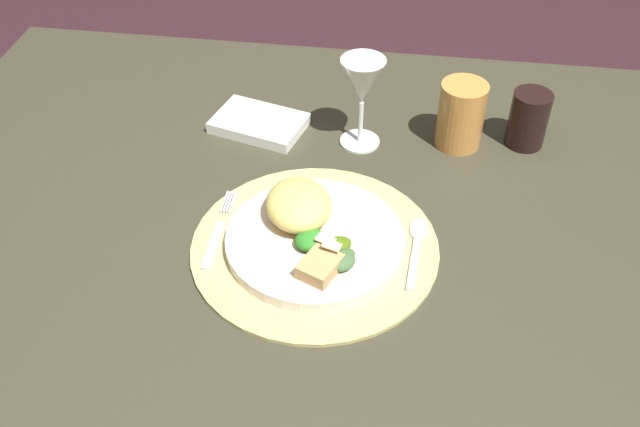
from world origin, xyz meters
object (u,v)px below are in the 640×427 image
Objects in this scene: spoon at (417,240)px; amber_tumbler at (461,115)px; wine_glass at (362,85)px; dining_table at (329,249)px; napkin at (259,123)px; dark_tumbler at (528,119)px; dinner_plate at (315,241)px; fork at (218,233)px.

amber_tumbler is at bearing 77.71° from spoon.
wine_glass reaches higher than amber_tumbler.
dining_table is 9.64× the size of spoon.
wine_glass is 0.17m from amber_tumbler.
napkin is 1.34× the size of amber_tumbler.
wine_glass is at bearing 77.61° from dining_table.
dark_tumbler is (0.29, 0.18, 0.16)m from dining_table.
spoon is at bearing -33.28° from dining_table.
wine_glass reaches higher than dark_tumbler.
dark_tumbler reaches higher than spoon.
wine_glass reaches higher than napkin.
spoon is at bearing -102.29° from amber_tumbler.
dining_table is 9.25× the size of napkin.
dark_tumbler is (0.43, 0.02, 0.04)m from napkin.
wine_glass is (0.04, 0.25, 0.09)m from dinner_plate.
amber_tumbler is at bearing 40.49° from dining_table.
fork is 0.27m from napkin.
napkin is 0.44m from dark_tumbler.
amber_tumbler is at bearing 54.92° from dinner_plate.
spoon is 0.26m from amber_tumbler.
spoon is 1.29× the size of amber_tumbler.
fork is 1.04× the size of wine_glass.
dining_table is 14.58× the size of dark_tumbler.
dining_table is at bearing -102.39° from wine_glass.
wine_glass is (0.17, -0.02, 0.10)m from napkin.
wine_glass is (0.03, 0.14, 0.22)m from dining_table.
wine_glass is at bearing 81.89° from dinner_plate.
dark_tumbler is (0.11, 0.02, -0.01)m from amber_tumbler.
wine_glass is 1.64× the size of dark_tumbler.
dinner_plate is 1.61× the size of wine_glass.
dining_table is 0.26m from wine_glass.
spoon is 0.93× the size of wine_glass.
fork is 0.32m from wine_glass.
wine_glass reaches higher than dinner_plate.
dining_table is at bearing -149.14° from dark_tumbler.
amber_tumbler reaches higher than fork.
spoon is (0.14, 0.03, -0.01)m from dinner_plate.
dark_tumbler reaches higher than dining_table.
amber_tumbler is (0.33, 0.27, 0.05)m from fork.
dark_tumbler is (0.16, 0.26, 0.04)m from spoon.
amber_tumbler is 1.18× the size of dark_tumbler.
napkin reaches higher than spoon.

